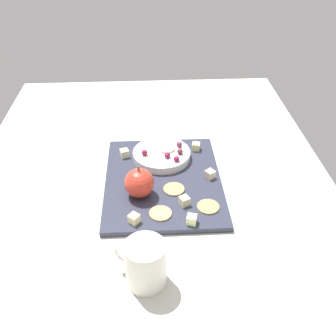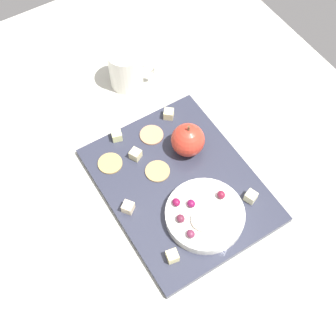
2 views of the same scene
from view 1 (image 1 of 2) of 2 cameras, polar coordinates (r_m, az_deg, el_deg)
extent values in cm
cube|color=#B8B7AA|center=(103.80, -2.34, -3.49)|extent=(134.17, 95.96, 4.18)
cube|color=#2E3141|center=(102.91, -0.57, -1.84)|extent=(37.80, 29.79, 1.48)
cylinder|color=silver|center=(109.40, -0.80, 1.90)|extent=(15.88, 15.88, 2.17)
sphere|color=red|center=(95.32, -4.02, -2.16)|extent=(7.26, 7.26, 7.26)
cylinder|color=brown|center=(92.78, -4.12, -0.10)|extent=(0.50, 0.50, 1.20)
cube|color=beige|center=(89.29, 3.60, -7.44)|extent=(2.65, 2.65, 2.13)
cube|color=beige|center=(102.76, 6.21, -0.89)|extent=(2.98, 2.98, 2.13)
cube|color=beige|center=(89.63, -4.75, -7.30)|extent=(3.01, 3.01, 2.13)
cube|color=beige|center=(93.99, 2.53, -4.76)|extent=(2.86, 2.86, 2.13)
cube|color=beige|center=(110.83, -6.17, 2.16)|extent=(2.75, 2.75, 2.13)
cube|color=beige|center=(113.33, 4.19, 3.12)|extent=(2.52, 2.52, 2.13)
cylinder|color=tan|center=(91.93, -0.94, -6.56)|extent=(5.28, 5.28, 0.40)
cylinder|color=tan|center=(98.70, 1.01, -3.06)|extent=(5.28, 5.28, 0.40)
cylinder|color=tan|center=(94.14, 5.98, -5.57)|extent=(5.28, 5.28, 0.40)
ellipsoid|color=maroon|center=(107.21, -3.28, 2.25)|extent=(1.75, 1.57, 1.57)
ellipsoid|color=maroon|center=(106.06, 0.04, 1.86)|extent=(1.75, 1.57, 1.41)
ellipsoid|color=maroon|center=(104.72, 1.38, 1.34)|extent=(1.75, 1.57, 1.40)
ellipsoid|color=#6D2742|center=(110.72, 1.76, 3.46)|extent=(1.75, 1.57, 1.44)
ellipsoid|color=maroon|center=(107.62, 1.88, 2.43)|extent=(1.75, 1.57, 1.52)
cylinder|color=beige|center=(109.71, -0.11, 2.88)|extent=(4.71, 4.71, 0.60)
cylinder|color=white|center=(77.35, -3.06, -13.65)|extent=(7.94, 7.94, 9.86)
torus|color=white|center=(79.33, -6.33, -12.22)|extent=(2.79, 3.82, 4.00)
camera|label=2|loc=(1.25, 15.28, 44.87)|focal=48.73mm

